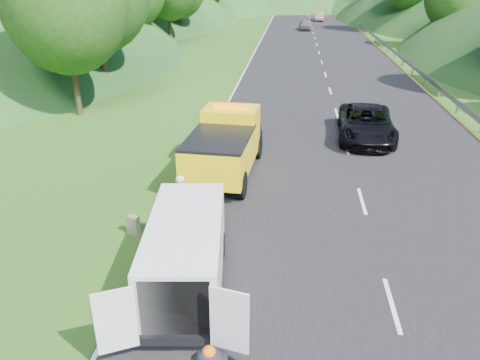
# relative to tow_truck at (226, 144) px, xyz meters

# --- Properties ---
(ground) EXTENTS (320.00, 320.00, 0.00)m
(ground) POSITION_rel_tow_truck_xyz_m (2.42, -6.09, -1.32)
(ground) COLOR #38661E
(ground) RESTS_ON ground
(road_surface) EXTENTS (14.00, 200.00, 0.02)m
(road_surface) POSITION_rel_tow_truck_xyz_m (5.42, 33.91, -1.31)
(road_surface) COLOR black
(road_surface) RESTS_ON ground
(guardrail) EXTENTS (0.06, 140.00, 1.52)m
(guardrail) POSITION_rel_tow_truck_xyz_m (12.72, 46.41, -1.32)
(guardrail) COLOR gray
(guardrail) RESTS_ON ground
(tree_line_left) EXTENTS (14.00, 140.00, 14.00)m
(tree_line_left) POSITION_rel_tow_truck_xyz_m (-16.58, 53.91, -1.32)
(tree_line_left) COLOR #2F5A1A
(tree_line_left) RESTS_ON ground
(tree_line_right) EXTENTS (14.00, 140.00, 14.00)m
(tree_line_right) POSITION_rel_tow_truck_xyz_m (25.42, 53.91, -1.32)
(tree_line_right) COLOR #2F5A1A
(tree_line_right) RESTS_ON ground
(hills_backdrop) EXTENTS (201.00, 288.60, 44.00)m
(hills_backdrop) POSITION_rel_tow_truck_xyz_m (8.92, 128.61, -1.32)
(hills_backdrop) COLOR #2D5B23
(hills_backdrop) RESTS_ON ground
(tow_truck) EXTENTS (2.77, 6.44, 2.70)m
(tow_truck) POSITION_rel_tow_truck_xyz_m (0.00, 0.00, 0.00)
(tow_truck) COLOR black
(tow_truck) RESTS_ON ground
(white_van) EXTENTS (3.16, 6.03, 2.06)m
(white_van) POSITION_rel_tow_truck_xyz_m (0.04, -7.81, -0.16)
(white_van) COLOR black
(white_van) RESTS_ON ground
(woman) EXTENTS (0.59, 0.71, 1.67)m
(woman) POSITION_rel_tow_truck_xyz_m (-0.89, -4.28, -1.32)
(woman) COLOR silver
(woman) RESTS_ON ground
(child) EXTENTS (0.59, 0.58, 0.95)m
(child) POSITION_rel_tow_truck_xyz_m (-0.41, -7.55, -1.32)
(child) COLOR #D0CE6F
(child) RESTS_ON ground
(suitcase) EXTENTS (0.44, 0.34, 0.63)m
(suitcase) POSITION_rel_tow_truck_xyz_m (-2.31, -5.29, -1.01)
(suitcase) COLOR #64644B
(suitcase) RESTS_ON ground
(passing_suv) EXTENTS (3.04, 5.96, 1.61)m
(passing_suv) POSITION_rel_tow_truck_xyz_m (6.49, 5.33, -1.32)
(passing_suv) COLOR black
(passing_suv) RESTS_ON ground
(dist_car_a) EXTENTS (1.80, 4.47, 1.52)m
(dist_car_a) POSITION_rel_tow_truck_xyz_m (4.31, 55.66, -1.32)
(dist_car_a) COLOR #545358
(dist_car_a) RESTS_ON ground
(dist_car_b) EXTENTS (1.63, 4.66, 1.54)m
(dist_car_b) POSITION_rel_tow_truck_xyz_m (6.97, 70.77, -1.32)
(dist_car_b) COLOR brown
(dist_car_b) RESTS_ON ground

